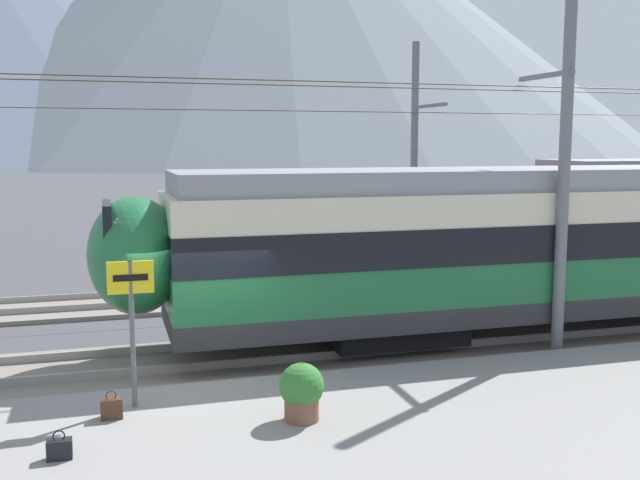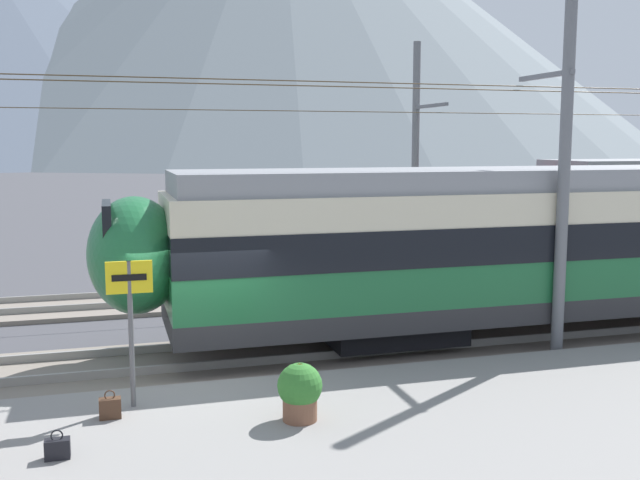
{
  "view_description": "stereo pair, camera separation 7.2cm",
  "coord_description": "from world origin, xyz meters",
  "px_view_note": "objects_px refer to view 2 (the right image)",
  "views": [
    {
      "loc": [
        -1.57,
        -12.99,
        4.42
      ],
      "look_at": [
        3.02,
        2.6,
        2.25
      ],
      "focal_mm": 41.18,
      "sensor_mm": 36.0,
      "label": 1
    },
    {
      "loc": [
        -1.5,
        -13.01,
        4.42
      ],
      "look_at": [
        3.02,
        2.6,
        2.25
      ],
      "focal_mm": 41.18,
      "sensor_mm": 36.0,
      "label": 2
    }
  ],
  "objects_px": {
    "catenary_mast_mid": "(561,159)",
    "handbag_near_sign": "(110,408)",
    "handbag_beside_passenger": "(57,448)",
    "platform_sign": "(130,301)",
    "potted_plant_platform_edge": "(300,389)",
    "catenary_mast_far_side": "(417,156)"
  },
  "relations": [
    {
      "from": "catenary_mast_far_side",
      "to": "catenary_mast_mid",
      "type": "bearing_deg",
      "value": -95.88
    },
    {
      "from": "handbag_beside_passenger",
      "to": "handbag_near_sign",
      "type": "relative_size",
      "value": 0.9
    },
    {
      "from": "handbag_beside_passenger",
      "to": "handbag_near_sign",
      "type": "xyz_separation_m",
      "value": [
        0.67,
        1.27,
        0.02
      ]
    },
    {
      "from": "platform_sign",
      "to": "catenary_mast_mid",
      "type": "bearing_deg",
      "value": 9.47
    },
    {
      "from": "catenary_mast_mid",
      "to": "handbag_beside_passenger",
      "type": "xyz_separation_m",
      "value": [
        -9.51,
        -3.12,
        -3.63
      ]
    },
    {
      "from": "handbag_near_sign",
      "to": "platform_sign",
      "type": "bearing_deg",
      "value": 50.42
    },
    {
      "from": "potted_plant_platform_edge",
      "to": "catenary_mast_mid",
      "type": "bearing_deg",
      "value": 23.83
    },
    {
      "from": "catenary_mast_mid",
      "to": "handbag_near_sign",
      "type": "height_order",
      "value": "catenary_mast_mid"
    },
    {
      "from": "catenary_mast_mid",
      "to": "platform_sign",
      "type": "relative_size",
      "value": 19.8
    },
    {
      "from": "handbag_beside_passenger",
      "to": "potted_plant_platform_edge",
      "type": "xyz_separation_m",
      "value": [
        3.38,
        0.41,
        0.34
      ]
    },
    {
      "from": "catenary_mast_far_side",
      "to": "handbag_beside_passenger",
      "type": "relative_size",
      "value": 116.28
    },
    {
      "from": "handbag_beside_passenger",
      "to": "catenary_mast_far_side",
      "type": "bearing_deg",
      "value": 49.87
    },
    {
      "from": "platform_sign",
      "to": "handbag_near_sign",
      "type": "relative_size",
      "value": 5.27
    },
    {
      "from": "platform_sign",
      "to": "handbag_near_sign",
      "type": "distance_m",
      "value": 1.62
    },
    {
      "from": "catenary_mast_far_side",
      "to": "potted_plant_platform_edge",
      "type": "xyz_separation_m",
      "value": [
        -7.09,
        -12.02,
        -3.18
      ]
    },
    {
      "from": "catenary_mast_far_side",
      "to": "potted_plant_platform_edge",
      "type": "bearing_deg",
      "value": -120.55
    },
    {
      "from": "potted_plant_platform_edge",
      "to": "handbag_near_sign",
      "type": "bearing_deg",
      "value": 162.23
    },
    {
      "from": "handbag_near_sign",
      "to": "potted_plant_platform_edge",
      "type": "xyz_separation_m",
      "value": [
        2.71,
        -0.87,
        0.32
      ]
    },
    {
      "from": "platform_sign",
      "to": "handbag_near_sign",
      "type": "xyz_separation_m",
      "value": [
        -0.35,
        -0.42,
        -1.53
      ]
    },
    {
      "from": "catenary_mast_mid",
      "to": "handbag_near_sign",
      "type": "bearing_deg",
      "value": -168.24
    },
    {
      "from": "handbag_beside_passenger",
      "to": "handbag_near_sign",
      "type": "height_order",
      "value": "handbag_near_sign"
    },
    {
      "from": "catenary_mast_far_side",
      "to": "platform_sign",
      "type": "distance_m",
      "value": 14.43
    }
  ]
}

